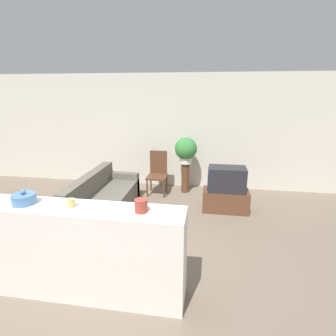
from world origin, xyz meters
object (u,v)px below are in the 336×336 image
object	(u,v)px
wooden_chair	(158,171)
decorative_bowl	(24,199)
couch	(103,201)
potted_plant	(186,149)
television	(226,179)

from	to	relation	value
wooden_chair	decorative_bowl	distance (m)	3.42
wooden_chair	decorative_bowl	world-z (taller)	decorative_bowl
couch	potted_plant	world-z (taller)	potted_plant
television	decorative_bowl	size ratio (longest dim) A/B	2.83
potted_plant	decorative_bowl	size ratio (longest dim) A/B	2.34
couch	potted_plant	bearing A→B (deg)	44.21
wooden_chair	decorative_bowl	xyz separation A→B (m)	(-0.86, -3.25, 0.63)
television	couch	bearing A→B (deg)	-167.18
decorative_bowl	television	bearing A→B (deg)	46.76
television	wooden_chair	bearing A→B (deg)	153.97
television	wooden_chair	world-z (taller)	wooden_chair
potted_plant	couch	bearing A→B (deg)	-135.79
couch	wooden_chair	world-z (taller)	wooden_chair
potted_plant	decorative_bowl	distance (m)	3.71
television	potted_plant	size ratio (longest dim) A/B	1.21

